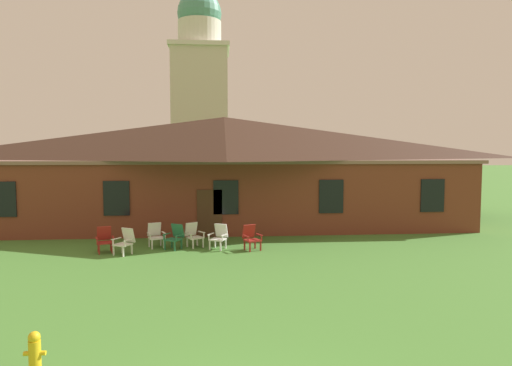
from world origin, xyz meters
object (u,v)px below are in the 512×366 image
Objects in this scene: fire_hydrant at (35,355)px; lawn_chair_under_eave at (251,237)px; lawn_chair_right_end at (193,234)px; lawn_chair_left_end at (156,235)px; lawn_chair_by_porch at (105,239)px; lawn_chair_near_door at (125,241)px; lawn_chair_middle at (175,236)px; lawn_chair_far_side at (219,236)px.

lawn_chair_under_eave is at bearing 65.28° from fire_hydrant.
fire_hydrant is at bearing -101.76° from lawn_chair_right_end.
lawn_chair_left_end is at bearing 168.39° from lawn_chair_under_eave.
lawn_chair_right_end is (3.27, 0.67, 0.00)m from lawn_chair_by_porch.
lawn_chair_by_porch is at bearing 96.97° from fire_hydrant.
lawn_chair_left_end and lawn_chair_under_eave have the same top height.
lawn_chair_right_end and lawn_chair_under_eave have the same top height.
lawn_chair_under_eave is (4.68, 0.38, 0.00)m from lawn_chair_near_door.
lawn_chair_near_door is 1.21× the size of fire_hydrant.
fire_hydrant is at bearing -93.51° from lawn_chair_left_end.
lawn_chair_middle is 1.21× the size of fire_hydrant.
lawn_chair_by_porch is at bearing -157.77° from lawn_chair_left_end.
lawn_chair_left_end is 2.55m from lawn_chair_far_side.
lawn_chair_by_porch and lawn_chair_left_end have the same top height.
lawn_chair_left_end is at bearing 169.19° from lawn_chair_far_side.
lawn_chair_by_porch is at bearing 153.51° from lawn_chair_near_door.
lawn_chair_far_side is 1.26m from lawn_chair_under_eave.
lawn_chair_left_end is 1.49m from lawn_chair_right_end.
lawn_chair_middle is 1.00× the size of lawn_chair_under_eave.
lawn_chair_middle is 0.76m from lawn_chair_right_end.
lawn_chair_by_porch and lawn_chair_under_eave have the same top height.
lawn_chair_left_end and lawn_chair_far_side have the same top height.
lawn_chair_left_end is at bearing 155.04° from lawn_chair_middle.
lawn_chair_right_end and lawn_chair_far_side have the same top height.
lawn_chair_near_door and lawn_chair_middle have the same top height.
fire_hydrant is at bearing -83.03° from lawn_chair_by_porch.
lawn_chair_far_side is 10.23m from fire_hydrant.
lawn_chair_under_eave is (5.51, -0.03, 0.00)m from lawn_chair_by_porch.
lawn_chair_right_end is 2.35m from lawn_chair_under_eave.
lawn_chair_far_side is (1.01, -0.41, 0.00)m from lawn_chair_right_end.
lawn_chair_right_end is at bearing 162.61° from lawn_chair_under_eave.
lawn_chair_near_door is 4.69m from lawn_chair_under_eave.
lawn_chair_right_end is at bearing 23.93° from lawn_chair_near_door.
lawn_chair_middle is 9.95m from fire_hydrant.
lawn_chair_left_end and lawn_chair_middle have the same top height.
lawn_chair_right_end is at bearing -2.48° from lawn_chair_left_end.
lawn_chair_under_eave is at bearing 4.66° from lawn_chair_near_door.
lawn_chair_by_porch is 5.51m from lawn_chair_under_eave.
lawn_chair_right_end is at bearing 157.85° from lawn_chair_far_side.
lawn_chair_far_side is (4.29, 0.25, 0.00)m from lawn_chair_by_porch.
lawn_chair_middle and lawn_chair_right_end have the same top height.
lawn_chair_by_porch is at bearing -172.03° from lawn_chair_middle.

